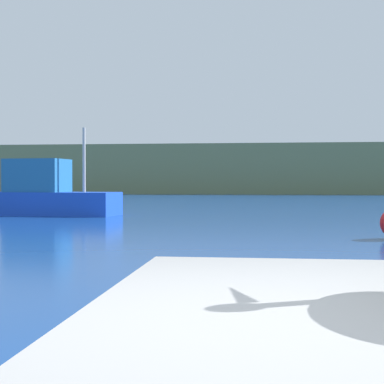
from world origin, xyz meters
name	(u,v)px	position (x,y,z in m)	size (l,w,h in m)	color
hillside_backdrop	(261,170)	(0.00, 65.19, 2.73)	(140.00, 10.40, 5.46)	#6B7A51
fishing_boat_blue	(39,195)	(-8.84, 20.57, 0.81)	(6.54, 2.56, 3.49)	blue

